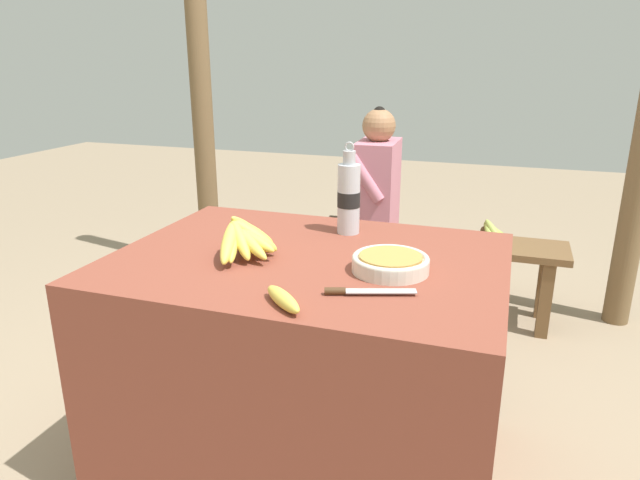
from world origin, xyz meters
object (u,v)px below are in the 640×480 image
at_px(loose_banana_front, 283,299).
at_px(knife, 357,291).
at_px(serving_bowl, 390,262).
at_px(banana_bunch_green, 491,231).
at_px(wooden_bench, 387,244).
at_px(banana_bunch_ripe, 244,236).
at_px(seated_vendor, 368,196).
at_px(support_post_near, 200,83).
at_px(water_bottle, 349,197).

relative_size(loose_banana_front, knife, 0.64).
relative_size(serving_bowl, banana_bunch_green, 0.88).
relative_size(serving_bowl, wooden_bench, 0.12).
distance_m(banana_bunch_ripe, loose_banana_front, 0.40).
bearing_deg(loose_banana_front, serving_bowl, 57.95).
bearing_deg(knife, seated_vendor, 84.43).
bearing_deg(seated_vendor, serving_bowl, 103.93).
bearing_deg(loose_banana_front, banana_bunch_green, 75.85).
xyz_separation_m(loose_banana_front, knife, (0.16, 0.13, -0.01)).
height_order(knife, seated_vendor, seated_vendor).
bearing_deg(serving_bowl, seated_vendor, 106.53).
height_order(serving_bowl, support_post_near, support_post_near).
xyz_separation_m(knife, support_post_near, (-1.48, 1.81, 0.42)).
distance_m(loose_banana_front, support_post_near, 2.38).
height_order(knife, banana_bunch_green, knife).
relative_size(knife, support_post_near, 0.10).
distance_m(serving_bowl, banana_bunch_green, 1.47).
distance_m(water_bottle, seated_vendor, 1.11).
height_order(water_bottle, loose_banana_front, water_bottle).
bearing_deg(knife, water_bottle, 89.96).
bearing_deg(loose_banana_front, knife, 39.69).
height_order(knife, wooden_bench, knife).
distance_m(banana_bunch_ripe, water_bottle, 0.42).
xyz_separation_m(water_bottle, wooden_bench, (-0.09, 1.10, -0.53)).
height_order(water_bottle, banana_bunch_green, water_bottle).
distance_m(serving_bowl, loose_banana_front, 0.38).
distance_m(water_bottle, loose_banana_front, 0.65).
bearing_deg(loose_banana_front, wooden_bench, 93.49).
relative_size(serving_bowl, water_bottle, 0.70).
distance_m(wooden_bench, seated_vendor, 0.29).
bearing_deg(loose_banana_front, support_post_near, 124.32).
bearing_deg(support_post_near, banana_bunch_green, -6.39).
bearing_deg(water_bottle, knife, -71.45).
xyz_separation_m(serving_bowl, water_bottle, (-0.22, 0.32, 0.10)).
relative_size(wooden_bench, support_post_near, 0.78).
xyz_separation_m(wooden_bench, support_post_near, (-1.21, 0.20, 0.82)).
bearing_deg(banana_bunch_ripe, support_post_near, 123.25).
distance_m(loose_banana_front, wooden_bench, 1.79).
xyz_separation_m(banana_bunch_ripe, banana_bunch_green, (0.69, 1.43, -0.33)).
relative_size(knife, banana_bunch_green, 0.93).
bearing_deg(support_post_near, seated_vendor, -11.66).
height_order(loose_banana_front, wooden_bench, loose_banana_front).
bearing_deg(banana_bunch_green, wooden_bench, 179.80).
relative_size(seated_vendor, support_post_near, 0.46).
bearing_deg(knife, banana_bunch_ripe, 137.82).
bearing_deg(seated_vendor, banana_bunch_green, -179.75).
bearing_deg(knife, loose_banana_front, -158.90).
xyz_separation_m(banana_bunch_green, support_post_near, (-1.76, 0.20, 0.70)).
height_order(banana_bunch_ripe, water_bottle, water_bottle).
bearing_deg(wooden_bench, banana_bunch_ripe, -95.88).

